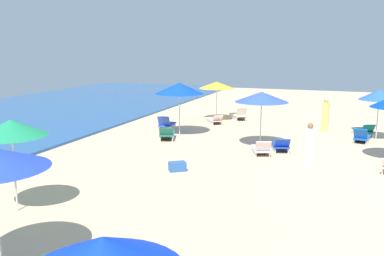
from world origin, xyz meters
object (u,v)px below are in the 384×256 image
object	(u,v)px
umbrella_3	(262,97)
lounge_chair_7_1	(167,134)
lounge_chair_3_0	(280,145)
lounge_chair_3_1	(261,149)
umbrella_2	(11,128)
beachgoer_1	(325,116)
beachgoer_2	(309,146)
umbrella_0	(379,95)
lounge_chair_5_1	(238,115)
lounge_chair_0_0	(362,137)
lounge_chair_0_1	(363,131)
cooler_box_0	(177,166)
umbrella_7	(179,88)
lounge_chair_5_0	(214,120)
umbrella_5	(217,85)
lounge_chair_7_0	(167,124)

from	to	relation	value
umbrella_3	lounge_chair_7_1	size ratio (longest dim) A/B	1.59
lounge_chair_3_0	lounge_chair_3_1	size ratio (longest dim) A/B	0.93
umbrella_2	beachgoer_1	bearing A→B (deg)	-27.11
beachgoer_2	umbrella_0	bearing A→B (deg)	-85.75
umbrella_0	lounge_chair_5_1	bearing A→B (deg)	67.66
beachgoer_2	lounge_chair_7_1	bearing A→B (deg)	12.74
lounge_chair_0_0	beachgoer_2	world-z (taller)	beachgoer_2
lounge_chair_0_1	cooler_box_0	size ratio (longest dim) A/B	2.67
lounge_chair_3_0	cooler_box_0	xyz separation A→B (m)	(-4.10, 2.98, -0.09)
umbrella_7	lounge_chair_7_1	world-z (taller)	umbrella_7
lounge_chair_3_0	lounge_chair_5_1	world-z (taller)	lounge_chair_5_1
lounge_chair_5_0	lounge_chair_7_1	distance (m)	4.81
lounge_chair_0_1	beachgoer_2	world-z (taller)	beachgoer_2
lounge_chair_5_1	cooler_box_0	size ratio (longest dim) A/B	2.70
umbrella_3	lounge_chair_5_0	bearing A→B (deg)	37.18
lounge_chair_3_1	cooler_box_0	size ratio (longest dim) A/B	2.59
umbrella_2	lounge_chair_5_1	xyz separation A→B (m)	(15.77, -2.12, -1.95)
umbrella_5	umbrella_7	bearing A→B (deg)	173.37
lounge_chair_3_0	lounge_chair_5_0	xyz separation A→B (m)	(5.14, 4.48, -0.03)
umbrella_2	umbrella_5	bearing A→B (deg)	-3.45
umbrella_3	umbrella_5	xyz separation A→B (m)	(5.78, 3.75, -0.10)
lounge_chair_0_0	umbrella_5	world-z (taller)	umbrella_5
lounge_chair_3_0	beachgoer_2	bearing A→B (deg)	110.13
lounge_chair_5_0	cooler_box_0	world-z (taller)	lounge_chair_5_0
umbrella_5	lounge_chair_7_1	xyz separation A→B (m)	(-5.85, 0.63, -1.81)
umbrella_3	umbrella_5	world-z (taller)	umbrella_3
lounge_chair_0_0	lounge_chair_3_0	xyz separation A→B (m)	(-3.00, 3.25, 0.01)
umbrella_0	lounge_chair_7_1	size ratio (longest dim) A/B	1.56
lounge_chair_7_0	beachgoer_2	size ratio (longest dim) A/B	0.96
lounge_chair_0_1	beachgoer_2	xyz separation A→B (m)	(-6.05, 2.07, 0.45)
lounge_chair_7_1	cooler_box_0	distance (m)	5.09
umbrella_7	cooler_box_0	size ratio (longest dim) A/B	4.41
umbrella_2	beachgoer_1	distance (m)	15.71
lounge_chair_0_0	lounge_chair_5_1	size ratio (longest dim) A/B	0.96
lounge_chair_7_1	beachgoer_1	xyz separation A→B (m)	(4.57, -6.84, 0.53)
umbrella_7	beachgoer_1	xyz separation A→B (m)	(3.27, -6.74, -1.50)
lounge_chair_0_1	lounge_chair_7_1	bearing A→B (deg)	4.35
umbrella_7	lounge_chair_3_0	bearing A→B (deg)	-108.15
lounge_chair_5_1	lounge_chair_7_0	size ratio (longest dim) A/B	1.06
lounge_chair_0_1	cooler_box_0	xyz separation A→B (m)	(-8.52, 6.33, -0.10)
umbrella_2	lounge_chair_3_1	distance (m)	9.74
lounge_chair_3_0	lounge_chair_0_0	bearing A→B (deg)	-155.34
umbrella_5	beachgoer_2	bearing A→B (deg)	-142.85
umbrella_0	beachgoer_2	distance (m)	6.17
umbrella_5	cooler_box_0	bearing A→B (deg)	-170.60
umbrella_0	umbrella_3	distance (m)	5.85
lounge_chair_7_1	beachgoer_2	xyz separation A→B (m)	(-2.04, -6.61, 0.44)
beachgoer_1	lounge_chair_7_1	bearing A→B (deg)	-23.88
beachgoer_2	lounge_chair_3_1	bearing A→B (deg)	6.74
lounge_chair_0_0	umbrella_7	xyz separation A→B (m)	(-1.29, 8.47, 2.07)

